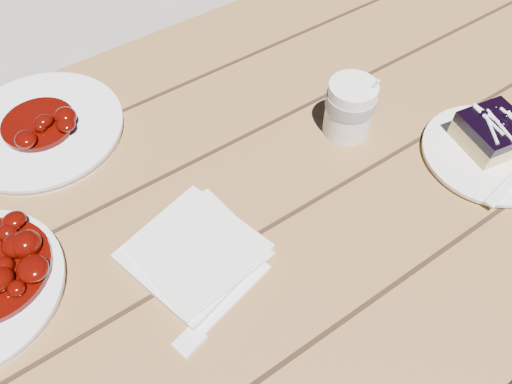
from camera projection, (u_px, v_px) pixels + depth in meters
picnic_table at (157, 295)px, 0.80m from camera, size 2.00×1.55×0.75m
dessert_plate at (489, 154)px, 0.75m from camera, size 0.19×0.19×0.01m
blueberry_cake at (492, 132)px, 0.74m from camera, size 0.10×0.10×0.05m
fork_dessert at (512, 181)px, 0.71m from camera, size 0.16×0.05×0.00m
coffee_cup at (349, 108)px, 0.76m from camera, size 0.07×0.07×0.09m
napkin_stack at (194, 253)px, 0.65m from camera, size 0.18×0.18×0.01m
fork_table at (234, 297)px, 0.62m from camera, size 0.16×0.06×0.00m
second_plate at (42, 130)px, 0.78m from camera, size 0.25×0.25×0.02m
second_stew at (35, 117)px, 0.76m from camera, size 0.11×0.11×0.04m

